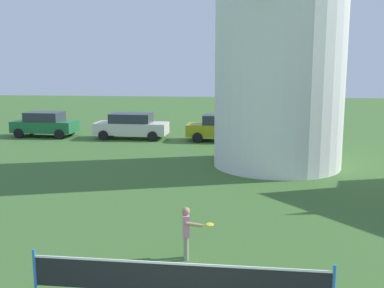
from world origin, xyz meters
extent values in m
cylinder|color=white|center=(2.45, 14.65, 6.42)|extent=(5.59, 5.59, 12.85)
cylinder|color=blue|center=(-2.71, 1.79, 0.55)|extent=(0.06, 0.06, 1.10)
cube|color=black|center=(-0.02, 1.79, 0.68)|extent=(5.35, 0.01, 0.55)
cube|color=white|center=(-0.02, 1.79, 0.97)|extent=(5.35, 0.02, 0.04)
cylinder|color=#9E937F|center=(-0.22, 4.25, 0.28)|extent=(0.11, 0.11, 0.56)
cylinder|color=#9E937F|center=(-0.20, 4.11, 0.28)|extent=(0.11, 0.11, 0.56)
cube|color=pink|center=(-0.21, 4.18, 0.81)|extent=(0.19, 0.30, 0.50)
sphere|color=tan|center=(-0.21, 4.18, 1.15)|extent=(0.19, 0.19, 0.19)
cylinder|color=tan|center=(-0.24, 4.36, 0.79)|extent=(0.08, 0.08, 0.38)
cylinder|color=tan|center=(-0.01, 4.05, 0.89)|extent=(0.39, 0.14, 0.14)
cylinder|color=yellow|center=(0.13, 4.08, 0.89)|extent=(0.22, 0.06, 0.04)
ellipsoid|color=yellow|center=(0.35, 4.11, 0.89)|extent=(0.22, 0.27, 0.03)
cube|color=#1E6638|center=(-11.58, 21.47, 0.65)|extent=(3.99, 1.84, 0.70)
cube|color=#2D333D|center=(-11.58, 21.47, 1.28)|extent=(2.25, 1.57, 0.56)
cylinder|color=black|center=(-10.21, 22.27, 0.30)|extent=(0.61, 0.20, 0.60)
cylinder|color=black|center=(-10.27, 20.57, 0.30)|extent=(0.61, 0.20, 0.60)
cylinder|color=black|center=(-12.88, 22.37, 0.30)|extent=(0.61, 0.20, 0.60)
cylinder|color=black|center=(-12.95, 20.67, 0.30)|extent=(0.61, 0.20, 0.60)
cube|color=silver|center=(-5.95, 21.33, 0.65)|extent=(4.45, 1.75, 0.70)
cube|color=#2D333D|center=(-5.95, 21.33, 1.28)|extent=(2.50, 1.53, 0.56)
cylinder|color=black|center=(-4.43, 22.16, 0.30)|extent=(0.60, 0.19, 0.60)
cylinder|color=black|center=(-4.45, 20.46, 0.30)|extent=(0.60, 0.19, 0.60)
cylinder|color=black|center=(-7.44, 22.20, 0.30)|extent=(0.60, 0.19, 0.60)
cylinder|color=black|center=(-7.46, 20.50, 0.30)|extent=(0.60, 0.19, 0.60)
cube|color=#999919|center=(-0.24, 21.19, 0.65)|extent=(4.43, 1.74, 0.70)
cube|color=#2D333D|center=(-0.24, 21.19, 1.28)|extent=(2.48, 1.52, 0.56)
cylinder|color=black|center=(1.27, 22.03, 0.30)|extent=(0.60, 0.19, 0.60)
cylinder|color=black|center=(1.25, 20.33, 0.30)|extent=(0.60, 0.19, 0.60)
cylinder|color=black|center=(-1.73, 22.06, 0.30)|extent=(0.60, 0.19, 0.60)
cylinder|color=black|center=(-1.75, 20.36, 0.30)|extent=(0.60, 0.19, 0.60)
camera|label=1|loc=(1.16, -5.72, 4.43)|focal=42.63mm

